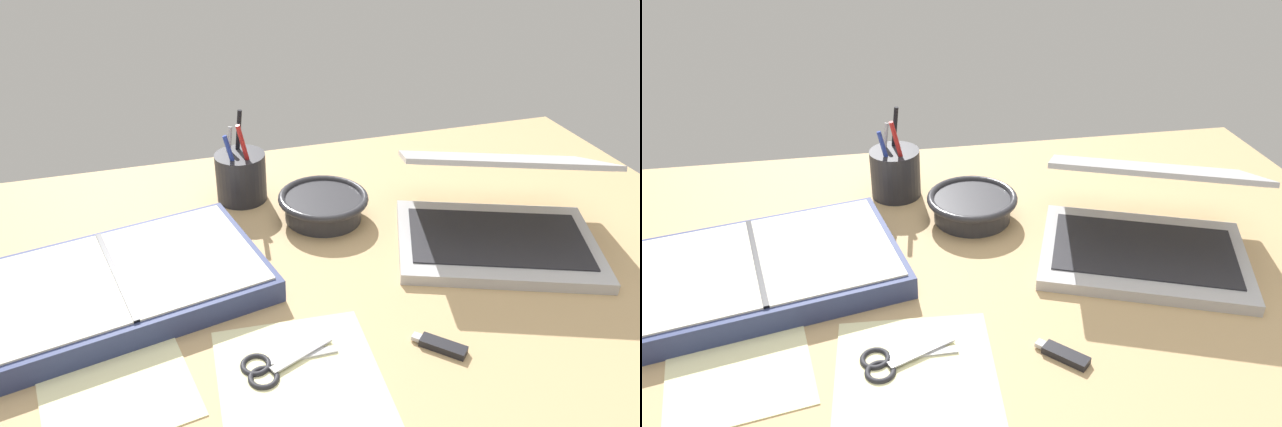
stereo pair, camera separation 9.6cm
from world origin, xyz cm
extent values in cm
cube|color=tan|center=(0.00, 0.00, 1.00)|extent=(140.00, 100.00, 2.00)
cube|color=#B7B7BC|center=(28.69, 2.68, 2.90)|extent=(37.31, 32.39, 1.80)
cube|color=#232328|center=(28.69, 2.68, 3.92)|extent=(31.52, 25.14, 0.24)
cube|color=#B7B7BC|center=(31.29, 9.35, 14.31)|extent=(36.84, 31.20, 9.01)
cube|color=silver|center=(31.13, 8.93, 14.13)|extent=(33.69, 28.17, 7.73)
cylinder|color=#2D2D33|center=(4.76, 19.70, 4.00)|extent=(13.26, 13.26, 4.01)
torus|color=#2D2D33|center=(4.76, 19.70, 6.01)|extent=(15.60, 15.60, 1.25)
cylinder|color=#28282D|center=(-7.45, 30.71, 6.44)|extent=(9.06, 9.06, 8.88)
cylinder|color=black|center=(-7.37, 33.20, 10.61)|extent=(2.60, 0.86, 15.20)
cylinder|color=#233899|center=(-8.72, 28.56, 9.26)|extent=(3.39, 2.35, 12.41)
cylinder|color=#B21E1E|center=(-6.40, 28.44, 10.40)|extent=(3.75, 2.18, 14.67)
cylinder|color=#B7B7BC|center=(-9.34, 32.33, 9.18)|extent=(2.80, 3.14, 12.25)
cube|color=navy|center=(-29.75, 7.16, 3.78)|extent=(45.37, 33.54, 3.56)
cube|color=silver|center=(-39.46, 5.09, 5.71)|extent=(23.54, 26.85, 0.30)
cube|color=silver|center=(-20.03, 9.24, 5.71)|extent=(23.54, 26.85, 0.30)
cube|color=black|center=(-29.75, 7.16, 5.86)|extent=(5.67, 23.03, 0.30)
cube|color=#B7B7BC|center=(-7.92, -12.65, 2.60)|extent=(8.97, 4.80, 0.30)
cube|color=#B7B7BC|center=(-7.92, -12.65, 2.30)|extent=(9.27, 1.28, 0.30)
torus|color=#232328|center=(-13.34, -15.01, 2.30)|extent=(3.90, 3.90, 0.70)
torus|color=#232328|center=(-13.83, -12.61, 2.30)|extent=(3.90, 3.90, 0.70)
cube|color=#F4EFB2|center=(-9.29, -19.51, 2.08)|extent=(21.37, 29.30, 0.16)
cube|color=#F4EFB2|center=(-31.07, -8.31, 2.08)|extent=(21.14, 26.75, 0.16)
cube|color=black|center=(9.91, -16.42, 2.50)|extent=(5.64, 5.68, 1.00)
cube|color=silver|center=(7.38, -13.86, 2.50)|extent=(1.70, 1.70, 0.60)
camera|label=1|loc=(-22.58, -69.74, 57.68)|focal=35.00mm
camera|label=2|loc=(-13.22, -71.95, 57.68)|focal=35.00mm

